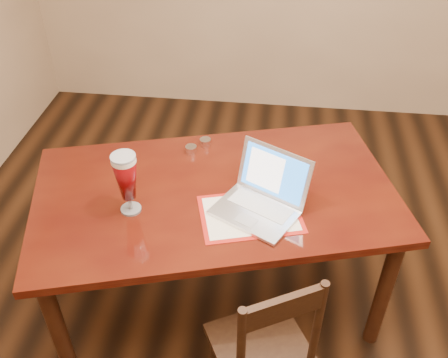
# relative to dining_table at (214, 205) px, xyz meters

# --- Properties ---
(ground) EXTENTS (5.00, 5.00, 0.00)m
(ground) POSITION_rel_dining_table_xyz_m (0.40, -0.23, -0.73)
(ground) COLOR black
(ground) RESTS_ON ground
(room_shell) EXTENTS (4.51, 5.01, 2.71)m
(room_shell) POSITION_rel_dining_table_xyz_m (0.40, -0.23, 1.04)
(room_shell) COLOR tan
(room_shell) RESTS_ON ground
(dining_table) EXTENTS (1.94, 1.42, 1.12)m
(dining_table) POSITION_rel_dining_table_xyz_m (0.00, 0.00, 0.00)
(dining_table) COLOR #491609
(dining_table) RESTS_ON ground
(dining_chair) EXTENTS (0.53, 0.53, 0.95)m
(dining_chair) POSITION_rel_dining_table_xyz_m (0.29, -0.59, -0.28)
(dining_chair) COLOR black
(dining_chair) RESTS_ON ground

